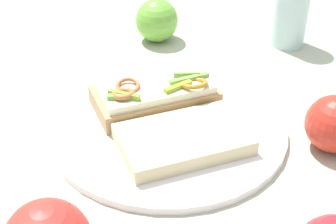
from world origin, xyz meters
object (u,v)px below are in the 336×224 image
Objects in this scene: apple_5 at (157,20)px; drinking_glass at (291,10)px; sandwich at (155,94)px; bread_slice_side at (183,139)px; apple_4 at (335,124)px; plate at (168,127)px.

apple_5 is 0.23m from drinking_glass.
drinking_glass reaches higher than sandwich.
sandwich is 0.32m from drinking_glass.
apple_4 is (0.17, -0.08, 0.02)m from bread_slice_side.
apple_4 is (0.16, -0.18, 0.01)m from sandwich.
bread_slice_side is at bearing 155.33° from apple_4.
bread_slice_side reaches higher than plate.
apple_5 is at bearing 66.19° from plate.
plate is 0.06m from sandwich.
plate is 0.35m from drinking_glass.
sandwich is at bearing 132.11° from apple_4.
bread_slice_side is (-0.01, -0.10, -0.01)m from sandwich.
drinking_glass reaches higher than apple_4.
plate is at bearing -89.74° from sandwich.
drinking_glass is (0.31, 0.09, 0.04)m from sandwich.
bread_slice_side is at bearing -149.63° from drinking_glass.
plate is at bearing 91.00° from bread_slice_side.
apple_5 reaches higher than bread_slice_side.
bread_slice_side is at bearing -111.12° from apple_5.
plate is 2.01× the size of bread_slice_side.
drinking_glass is at bearing 37.42° from bread_slice_side.
apple_5 is at bearing 75.93° from bread_slice_side.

